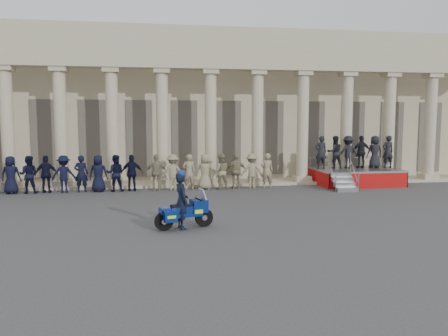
% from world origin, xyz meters
% --- Properties ---
extents(ground, '(90.00, 90.00, 0.00)m').
position_xyz_m(ground, '(0.00, 0.00, 0.00)').
color(ground, '#3B3B3D').
rests_on(ground, ground).
extents(building, '(40.00, 12.50, 9.00)m').
position_xyz_m(building, '(-0.00, 14.74, 4.52)').
color(building, tan).
rests_on(building, ground).
extents(officer_rank, '(17.74, 0.70, 1.85)m').
position_xyz_m(officer_rank, '(-4.46, 6.77, 0.93)').
color(officer_rank, black).
rests_on(officer_rank, ground).
extents(reviewing_stand, '(4.67, 4.22, 2.73)m').
position_xyz_m(reviewing_stand, '(9.32, 7.39, 1.52)').
color(reviewing_stand, gray).
rests_on(reviewing_stand, ground).
extents(motorcycle, '(1.95, 1.04, 1.28)m').
position_xyz_m(motorcycle, '(-0.71, -1.58, 0.55)').
color(motorcycle, black).
rests_on(motorcycle, ground).
extents(rider, '(0.61, 0.77, 1.94)m').
position_xyz_m(rider, '(-0.81, -1.61, 0.96)').
color(rider, black).
rests_on(rider, ground).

